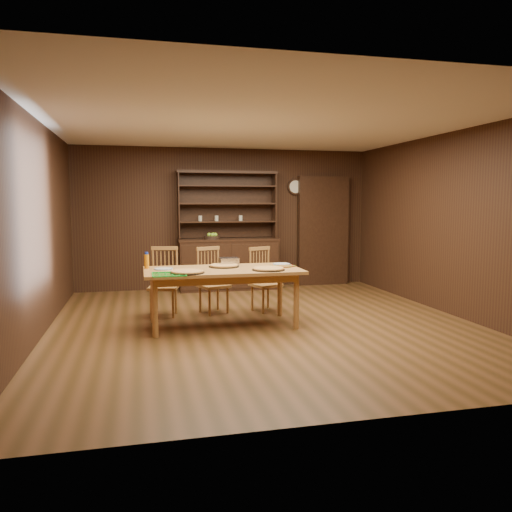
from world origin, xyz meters
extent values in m
plane|color=brown|center=(0.00, 0.00, 0.00)|extent=(6.00, 6.00, 0.00)
plane|color=white|center=(0.00, 0.00, 2.60)|extent=(6.00, 6.00, 0.00)
plane|color=#341F10|center=(0.00, 3.00, 1.30)|extent=(5.50, 0.00, 5.50)
plane|color=#341F10|center=(0.00, -3.00, 1.30)|extent=(5.50, 0.00, 5.50)
plane|color=#341F10|center=(-2.75, 0.00, 1.30)|extent=(0.00, 6.00, 6.00)
plane|color=#341F10|center=(2.75, 0.00, 1.30)|extent=(0.00, 6.00, 6.00)
cube|color=#321C10|center=(0.00, 2.74, 0.45)|extent=(1.80, 0.50, 0.90)
cube|color=#321C10|center=(0.00, 2.74, 0.92)|extent=(1.84, 0.52, 0.04)
cube|color=#321C10|center=(0.00, 2.97, 1.55)|extent=(1.80, 0.02, 1.20)
cube|color=#321C10|center=(-0.89, 2.82, 1.55)|extent=(0.02, 0.32, 1.20)
cube|color=#321C10|center=(0.89, 2.82, 1.55)|extent=(0.02, 0.32, 1.20)
cube|color=#321C10|center=(0.00, 2.82, 2.15)|extent=(1.84, 0.34, 0.05)
cylinder|color=#B8B49C|center=(-0.50, 2.82, 1.31)|extent=(0.07, 0.07, 0.10)
cylinder|color=#B8B49C|center=(-0.20, 2.82, 1.31)|extent=(0.07, 0.07, 0.10)
cube|color=#321C10|center=(1.90, 2.90, 1.05)|extent=(1.00, 0.18, 2.10)
cylinder|color=#321C10|center=(1.35, 2.96, 1.90)|extent=(0.30, 0.04, 0.30)
cylinder|color=#EBE8C8|center=(1.35, 2.94, 1.90)|extent=(0.24, 0.01, 0.24)
cube|color=#A27638|center=(-0.55, 0.04, 0.73)|extent=(2.00, 1.00, 0.04)
cylinder|color=#A27638|center=(-1.43, -0.34, 0.35)|extent=(0.07, 0.07, 0.71)
cylinder|color=#A27638|center=(-1.43, 0.42, 0.35)|extent=(0.07, 0.07, 0.71)
cylinder|color=#A27638|center=(0.33, -0.34, 0.35)|extent=(0.07, 0.07, 0.71)
cylinder|color=#A27638|center=(0.33, 0.42, 0.35)|extent=(0.07, 0.07, 0.71)
cube|color=#A77A39|center=(-1.27, 0.80, 0.41)|extent=(0.47, 0.46, 0.04)
cylinder|color=#A77A39|center=(-1.45, 0.69, 0.19)|extent=(0.03, 0.03, 0.39)
cylinder|color=#A77A39|center=(-1.39, 0.97, 0.19)|extent=(0.03, 0.03, 0.39)
cylinder|color=#A77A39|center=(-1.15, 0.63, 0.19)|extent=(0.03, 0.03, 0.39)
cylinder|color=#A77A39|center=(-1.09, 0.91, 0.19)|extent=(0.03, 0.03, 0.39)
cube|color=#A77A39|center=(-1.24, 0.96, 0.95)|extent=(0.38, 0.11, 0.05)
cube|color=#A77A39|center=(-0.55, 0.83, 0.40)|extent=(0.50, 0.49, 0.04)
cylinder|color=#A77A39|center=(-0.64, 0.64, 0.19)|extent=(0.03, 0.03, 0.38)
cylinder|color=#A77A39|center=(-0.74, 0.90, 0.19)|extent=(0.03, 0.03, 0.38)
cylinder|color=#A77A39|center=(-0.36, 0.75, 0.19)|extent=(0.03, 0.03, 0.38)
cylinder|color=#A77A39|center=(-0.47, 1.01, 0.19)|extent=(0.03, 0.03, 0.38)
cube|color=#A77A39|center=(-0.61, 0.97, 0.93)|extent=(0.36, 0.17, 0.05)
cube|color=#A77A39|center=(0.21, 0.78, 0.39)|extent=(0.50, 0.49, 0.04)
cylinder|color=#A77A39|center=(0.13, 0.60, 0.19)|extent=(0.03, 0.03, 0.37)
cylinder|color=#A77A39|center=(0.03, 0.86, 0.19)|extent=(0.03, 0.03, 0.37)
cylinder|color=#A77A39|center=(0.40, 0.71, 0.19)|extent=(0.03, 0.03, 0.37)
cylinder|color=#A77A39|center=(0.30, 0.97, 0.19)|extent=(0.03, 0.03, 0.37)
cube|color=#A77A39|center=(0.16, 0.93, 0.92)|extent=(0.35, 0.17, 0.05)
cylinder|color=black|center=(-1.03, -0.25, 0.76)|extent=(0.42, 0.42, 0.01)
cylinder|color=tan|center=(-1.03, -0.25, 0.77)|extent=(0.38, 0.38, 0.02)
torus|color=#BA7F43|center=(-1.03, -0.25, 0.77)|extent=(0.39, 0.39, 0.03)
cylinder|color=black|center=(0.00, -0.21, 0.76)|extent=(0.42, 0.42, 0.01)
cylinder|color=tan|center=(0.00, -0.21, 0.77)|extent=(0.39, 0.39, 0.02)
torus|color=#BA7F43|center=(0.00, -0.21, 0.77)|extent=(0.39, 0.39, 0.03)
cylinder|color=black|center=(-0.50, 0.23, 0.76)|extent=(0.41, 0.41, 0.01)
cylinder|color=tan|center=(-0.50, 0.23, 0.77)|extent=(0.37, 0.37, 0.02)
torus|color=#BA7F43|center=(-0.50, 0.23, 0.77)|extent=(0.37, 0.37, 0.03)
cylinder|color=white|center=(-1.29, 0.15, 0.76)|extent=(0.24, 0.24, 0.01)
torus|color=#305291|center=(-1.29, 0.15, 0.76)|extent=(0.24, 0.24, 0.01)
cylinder|color=white|center=(0.31, 0.29, 0.76)|extent=(0.24, 0.24, 0.01)
torus|color=#305291|center=(0.31, 0.29, 0.76)|extent=(0.24, 0.24, 0.01)
cube|color=white|center=(-0.41, 0.39, 0.80)|extent=(0.26, 0.20, 0.10)
cylinder|color=orange|center=(-1.50, 0.31, 0.84)|extent=(0.06, 0.06, 0.18)
cylinder|color=#132A9A|center=(-1.50, 0.31, 0.95)|extent=(0.04, 0.04, 0.03)
cube|color=#A71313|center=(0.31, 0.07, 0.76)|extent=(0.28, 0.28, 0.01)
cube|color=#A71313|center=(0.21, 0.04, 0.76)|extent=(0.21, 0.21, 0.01)
cylinder|color=black|center=(-0.31, 2.69, 0.97)|extent=(0.29, 0.29, 0.06)
sphere|color=#7FB831|center=(-0.36, 2.69, 1.02)|extent=(0.08, 0.08, 0.08)
sphere|color=#7FB831|center=(-0.28, 2.72, 1.02)|extent=(0.08, 0.08, 0.08)
sphere|color=#7FB831|center=(-0.31, 2.64, 1.02)|extent=(0.08, 0.08, 0.08)
sphere|color=#7FB831|center=(-0.25, 2.67, 1.02)|extent=(0.08, 0.08, 0.08)
camera|label=1|loc=(-1.58, -6.26, 1.61)|focal=35.00mm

